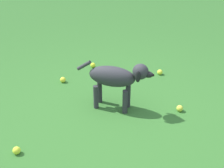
{
  "coord_description": "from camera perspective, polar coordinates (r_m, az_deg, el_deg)",
  "views": [
    {
      "loc": [
        1.29,
        1.96,
        1.73
      ],
      "look_at": [
        -0.19,
        -0.23,
        0.27
      ],
      "focal_mm": 48.86,
      "sensor_mm": 36.0,
      "label": 1
    }
  ],
  "objects": [
    {
      "name": "ground",
      "position": [
        2.92,
        -0.53,
        -7.51
      ],
      "size": [
        14.0,
        14.0,
        0.0
      ],
      "primitive_type": "plane",
      "color": "#2D6026"
    },
    {
      "name": "tennis_ball_2",
      "position": [
        2.7,
        -17.42,
        -11.78
      ],
      "size": [
        0.07,
        0.07,
        0.07
      ],
      "primitive_type": "sphere",
      "color": "#CCDE34",
      "rests_on": "ground"
    },
    {
      "name": "dog",
      "position": [
        2.98,
        0.84,
        1.17
      ],
      "size": [
        0.52,
        0.63,
        0.53
      ],
      "rotation": [
        0.0,
        0.0,
        2.25
      ],
      "color": "#2D2D33",
      "rests_on": "ground"
    },
    {
      "name": "tennis_ball_1",
      "position": [
        3.98,
        -3.58,
        3.54
      ],
      "size": [
        0.07,
        0.07,
        0.07
      ],
      "primitive_type": "sphere",
      "color": "#CAD42B",
      "rests_on": "ground"
    },
    {
      "name": "tennis_ball_3",
      "position": [
        3.66,
        -9.18,
        0.79
      ],
      "size": [
        0.07,
        0.07,
        0.07
      ],
      "primitive_type": "sphere",
      "color": "yellow",
      "rests_on": "ground"
    },
    {
      "name": "tennis_ball_0",
      "position": [
        3.16,
        12.56,
        -4.47
      ],
      "size": [
        0.07,
        0.07,
        0.07
      ],
      "primitive_type": "sphere",
      "color": "#C8D33F",
      "rests_on": "ground"
    },
    {
      "name": "tennis_ball_4",
      "position": [
        3.83,
        8.94,
        2.21
      ],
      "size": [
        0.07,
        0.07,
        0.07
      ],
      "primitive_type": "sphere",
      "color": "#D6E23A",
      "rests_on": "ground"
    }
  ]
}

